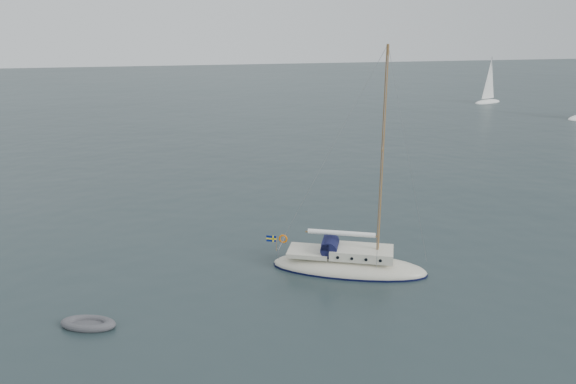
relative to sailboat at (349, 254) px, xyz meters
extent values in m
plane|color=black|center=(-2.36, -1.50, -0.98)|extent=(300.00, 300.00, 0.00)
ellipsoid|color=beige|center=(0.00, 0.00, -0.84)|extent=(8.68, 2.70, 1.45)
cube|color=silver|center=(0.67, 0.00, 0.15)|extent=(3.47, 1.83, 0.53)
cube|color=beige|center=(-2.32, 0.00, 0.00)|extent=(2.31, 1.83, 0.24)
cylinder|color=#111438|center=(-1.11, 0.00, 0.42)|extent=(0.93, 1.59, 0.93)
cube|color=#111438|center=(-1.30, 0.00, 0.61)|extent=(0.43, 1.59, 0.39)
cylinder|color=brown|center=(1.54, 0.00, 5.67)|extent=(0.14, 0.14, 11.57)
cylinder|color=brown|center=(1.54, 0.00, 6.25)|extent=(0.05, 2.12, 0.05)
cylinder|color=brown|center=(-0.49, 0.00, 1.18)|extent=(4.05, 0.10, 0.10)
cylinder|color=white|center=(-0.49, 0.00, 1.23)|extent=(3.77, 0.27, 0.27)
cylinder|color=#919399|center=(-3.86, 0.00, 0.41)|extent=(0.04, 2.12, 0.04)
torus|color=orange|center=(-3.91, 0.58, 0.41)|extent=(0.52, 0.10, 0.52)
cylinder|color=brown|center=(-4.20, 0.00, 0.32)|extent=(0.03, 0.03, 0.87)
cube|color=navy|center=(-4.49, 0.00, 0.61)|extent=(0.58, 0.02, 0.37)
cube|color=yellow|center=(-4.49, 0.00, 0.61)|extent=(0.60, 0.03, 0.09)
cube|color=yellow|center=(-4.38, 0.00, 0.61)|extent=(0.09, 0.03, 0.39)
cylinder|color=black|center=(-0.58, 0.93, 0.15)|extent=(0.17, 0.06, 0.17)
cylinder|color=black|center=(-0.58, -0.93, 0.15)|extent=(0.17, 0.06, 0.17)
cylinder|color=black|center=(0.19, 0.93, 0.15)|extent=(0.17, 0.06, 0.17)
cylinder|color=black|center=(0.19, -0.93, 0.15)|extent=(0.17, 0.06, 0.17)
cylinder|color=black|center=(0.96, 0.93, 0.15)|extent=(0.17, 0.06, 0.17)
cylinder|color=black|center=(0.96, -0.93, 0.15)|extent=(0.17, 0.06, 0.17)
cylinder|color=black|center=(1.73, 0.93, 0.15)|extent=(0.17, 0.06, 0.17)
cylinder|color=black|center=(1.73, -0.93, 0.15)|extent=(0.17, 0.06, 0.17)
cube|color=#56555A|center=(-13.71, -3.25, -0.87)|extent=(1.61, 0.66, 0.09)
ellipsoid|color=white|center=(43.55, 57.81, -0.93)|extent=(6.05, 2.02, 1.01)
cylinder|color=#919399|center=(43.55, 57.81, 3.05)|extent=(0.10, 0.10, 7.06)
cone|color=white|center=(43.50, 57.81, 3.05)|extent=(3.23, 3.23, 6.55)
camera|label=1|loc=(-9.57, -27.62, 12.68)|focal=35.00mm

